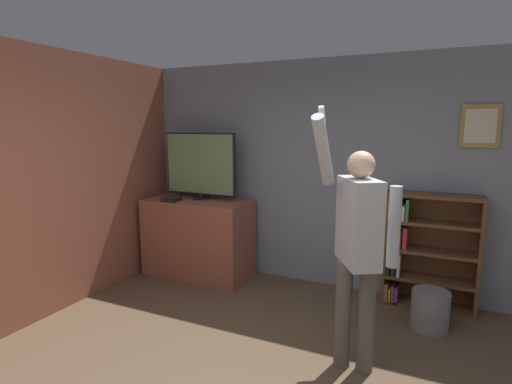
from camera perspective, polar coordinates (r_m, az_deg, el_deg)
The scene contains 8 objects.
wall_back at distance 4.83m, azimuth 10.16°, elevation 2.44°, with size 6.66×0.09×2.70m.
wall_side_brick at distance 4.89m, azimuth -22.35°, elevation 1.94°, with size 0.06×4.23×2.70m.
tv_ledge at distance 5.24m, azimuth -8.23°, elevation -6.49°, with size 1.35×0.65×1.00m.
television at distance 5.14m, azimuth -7.97°, elevation 3.79°, with size 1.00×0.22×0.85m.
game_console at distance 5.11m, azimuth -11.96°, elevation -1.00°, with size 0.18×0.21×0.05m.
bookshelf at distance 4.65m, azimuth 22.72°, elevation -7.70°, with size 0.94×0.28×1.23m.
person at distance 3.16m, azimuth 14.32°, elevation -6.65°, with size 0.60×0.59×2.07m.
waste_bin at distance 4.32m, azimuth 23.61°, elevation -15.17°, with size 0.35×0.35×0.38m.
Camera 1 is at (1.21, -1.98, 1.93)m, focal length 28.00 mm.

